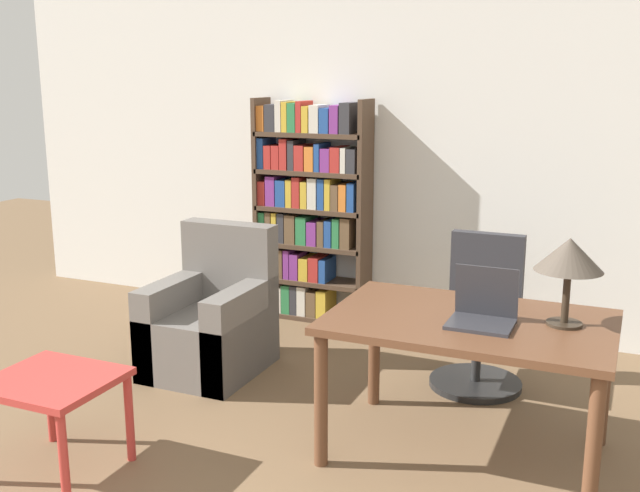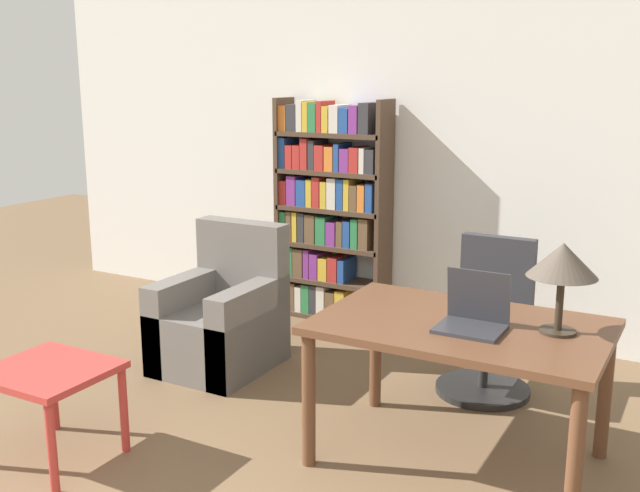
% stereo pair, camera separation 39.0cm
% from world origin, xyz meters
% --- Properties ---
extents(wall_back, '(8.00, 0.06, 2.70)m').
position_xyz_m(wall_back, '(0.00, 4.53, 1.35)').
color(wall_back, white).
rests_on(wall_back, ground_plane).
extents(desk, '(1.41, 0.92, 0.75)m').
position_xyz_m(desk, '(0.51, 2.59, 0.65)').
color(desk, brown).
rests_on(desk, ground_plane).
extents(laptop, '(0.31, 0.27, 0.28)m').
position_xyz_m(laptop, '(0.58, 2.53, 0.81)').
color(laptop, '#2D2D33').
rests_on(laptop, desk).
extents(table_lamp, '(0.33, 0.33, 0.44)m').
position_xyz_m(table_lamp, '(0.96, 2.67, 1.09)').
color(table_lamp, '#2D2319').
rests_on(table_lamp, desk).
extents(office_chair, '(0.58, 0.58, 0.96)m').
position_xyz_m(office_chair, '(0.38, 3.55, 0.42)').
color(office_chair, black).
rests_on(office_chair, ground_plane).
extents(side_table_blue, '(0.59, 0.55, 0.50)m').
position_xyz_m(side_table_blue, '(-1.32, 1.60, 0.43)').
color(side_table_blue, '#B2332D').
rests_on(side_table_blue, ground_plane).
extents(armchair, '(0.67, 0.77, 0.96)m').
position_xyz_m(armchair, '(-1.32, 3.06, 0.31)').
color(armchair, '#66605B').
rests_on(armchair, ground_plane).
extents(bookshelf, '(0.93, 0.28, 1.77)m').
position_xyz_m(bookshelf, '(-1.19, 4.34, 0.89)').
color(bookshelf, '#4C3828').
rests_on(bookshelf, ground_plane).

